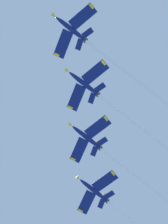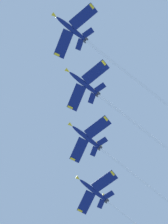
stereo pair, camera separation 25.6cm
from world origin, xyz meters
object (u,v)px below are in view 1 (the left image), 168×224
jet_second (125,115)px  jet_third (118,161)px  jet_fourth (117,209)px  jet_lead (106,56)px

jet_second → jet_third: bearing=-150.9°
jet_third → jet_fourth: jet_third is taller
jet_lead → jet_third: 35.57m
jet_second → jet_lead: bearing=3.6°
jet_third → jet_lead: bearing=15.1°
jet_lead → jet_third: jet_lead is taller
jet_fourth → jet_second: bearing=25.2°
jet_second → jet_third: (-14.27, -7.94, -1.75)m
jet_lead → jet_third: size_ratio=0.92×
jet_lead → jet_second: 20.03m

